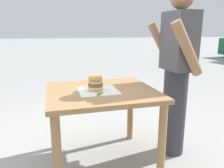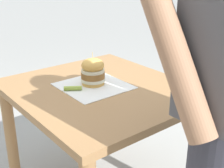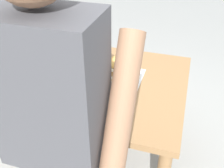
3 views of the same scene
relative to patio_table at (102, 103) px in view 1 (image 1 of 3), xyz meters
The scene contains 6 objects.
ground_plane 0.62m from the patio_table, ahead, with size 80.00×80.00×0.00m, color #9E9E99.
patio_table is the anchor object (origin of this frame).
serving_paper 0.13m from the patio_table, 58.66° to the right, with size 0.35×0.35×0.00m, color white.
sandwich 0.21m from the patio_table, 80.23° to the right, with size 0.14×0.14×0.19m.
pickle_spear 0.21m from the patio_table, 18.27° to the right, with size 0.02×0.02×0.10m, color #8EA83D.
diner_across_table 0.81m from the patio_table, 89.16° to the left, with size 0.55×0.35×1.69m.
Camera 1 is at (1.91, -0.43, 1.28)m, focal length 35.00 mm.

